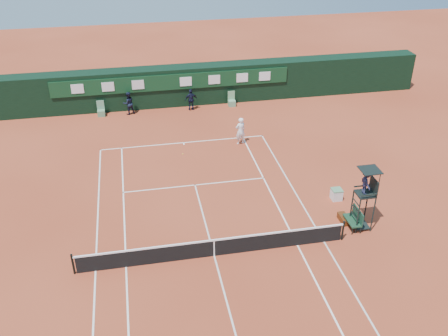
{
  "coord_description": "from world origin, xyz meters",
  "views": [
    {
      "loc": [
        -3.05,
        -18.04,
        15.45
      ],
      "look_at": [
        1.64,
        6.0,
        1.2
      ],
      "focal_mm": 40.0,
      "sensor_mm": 36.0,
      "label": 1
    }
  ],
  "objects_px": {
    "player": "(240,131)",
    "tennis_net": "(214,247)",
    "player_bench": "(355,218)",
    "umpire_chair": "(366,187)",
    "cooler": "(336,194)"
  },
  "relations": [
    {
      "from": "tennis_net",
      "to": "cooler",
      "type": "xyz_separation_m",
      "value": [
        7.49,
        3.45,
        -0.18
      ]
    },
    {
      "from": "tennis_net",
      "to": "player",
      "type": "distance_m",
      "value": 11.66
    },
    {
      "from": "tennis_net",
      "to": "player",
      "type": "bearing_deg",
      "value": 71.29
    },
    {
      "from": "umpire_chair",
      "to": "tennis_net",
      "type": "bearing_deg",
      "value": -174.3
    },
    {
      "from": "umpire_chair",
      "to": "cooler",
      "type": "relative_size",
      "value": 5.3
    },
    {
      "from": "umpire_chair",
      "to": "player",
      "type": "height_order",
      "value": "umpire_chair"
    },
    {
      "from": "umpire_chair",
      "to": "player",
      "type": "distance_m",
      "value": 11.1
    },
    {
      "from": "cooler",
      "to": "player",
      "type": "height_order",
      "value": "player"
    },
    {
      "from": "player",
      "to": "tennis_net",
      "type": "bearing_deg",
      "value": 55.71
    },
    {
      "from": "umpire_chair",
      "to": "player_bench",
      "type": "height_order",
      "value": "umpire_chair"
    },
    {
      "from": "umpire_chair",
      "to": "player_bench",
      "type": "xyz_separation_m",
      "value": [
        -0.3,
        0.05,
        -1.86
      ]
    },
    {
      "from": "player",
      "to": "umpire_chair",
      "type": "bearing_deg",
      "value": 95.41
    },
    {
      "from": "umpire_chair",
      "to": "cooler",
      "type": "bearing_deg",
      "value": 93.91
    },
    {
      "from": "cooler",
      "to": "player_bench",
      "type": "bearing_deg",
      "value": -92.48
    },
    {
      "from": "tennis_net",
      "to": "player_bench",
      "type": "xyz_separation_m",
      "value": [
        7.38,
        0.82,
        0.09
      ]
    }
  ]
}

